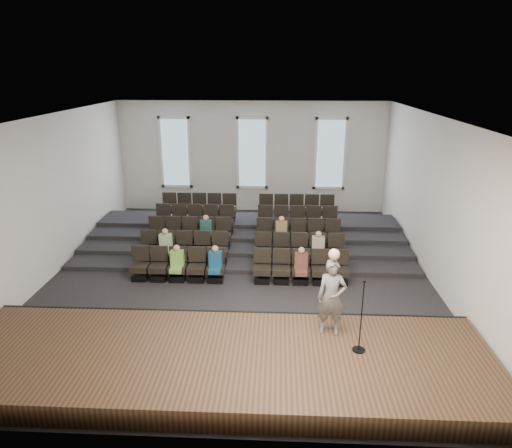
# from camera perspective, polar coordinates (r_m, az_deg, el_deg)

# --- Properties ---
(ground) EXTENTS (14.00, 14.00, 0.00)m
(ground) POSITION_cam_1_polar(r_m,az_deg,el_deg) (14.96, -1.96, -6.20)
(ground) COLOR black
(ground) RESTS_ON ground
(ceiling) EXTENTS (12.00, 14.00, 0.02)m
(ceiling) POSITION_cam_1_polar(r_m,az_deg,el_deg) (13.61, -2.20, 13.26)
(ceiling) COLOR white
(ceiling) RESTS_ON ground
(wall_back) EXTENTS (12.00, 0.04, 5.00)m
(wall_back) POSITION_cam_1_polar(r_m,az_deg,el_deg) (20.91, -0.47, 8.33)
(wall_back) COLOR silver
(wall_back) RESTS_ON ground
(wall_front) EXTENTS (12.00, 0.04, 5.00)m
(wall_front) POSITION_cam_1_polar(r_m,az_deg,el_deg) (7.63, -6.51, -11.58)
(wall_front) COLOR silver
(wall_front) RESTS_ON ground
(wall_left) EXTENTS (0.04, 14.00, 5.00)m
(wall_left) POSITION_cam_1_polar(r_m,az_deg,el_deg) (15.77, -24.47, 3.07)
(wall_left) COLOR silver
(wall_left) RESTS_ON ground
(wall_right) EXTENTS (0.04, 14.00, 5.00)m
(wall_right) POSITION_cam_1_polar(r_m,az_deg,el_deg) (14.85, 21.77, 2.53)
(wall_right) COLOR silver
(wall_right) RESTS_ON ground
(stage) EXTENTS (11.80, 3.60, 0.50)m
(stage) POSITION_cam_1_polar(r_m,az_deg,el_deg) (10.45, -4.33, -16.89)
(stage) COLOR #48351E
(stage) RESTS_ON ground
(stage_lip) EXTENTS (11.80, 0.06, 0.52)m
(stage_lip) POSITION_cam_1_polar(r_m,az_deg,el_deg) (11.92, -3.29, -11.92)
(stage_lip) COLOR black
(stage_lip) RESTS_ON ground
(risers) EXTENTS (11.80, 4.80, 0.60)m
(risers) POSITION_cam_1_polar(r_m,az_deg,el_deg) (17.81, -1.15, -1.29)
(risers) COLOR black
(risers) RESTS_ON ground
(seating_rows) EXTENTS (6.80, 4.70, 1.67)m
(seating_rows) POSITION_cam_1_polar(r_m,az_deg,el_deg) (16.12, -1.55, -1.67)
(seating_rows) COLOR black
(seating_rows) RESTS_ON ground
(windows) EXTENTS (8.44, 0.10, 3.24)m
(windows) POSITION_cam_1_polar(r_m,az_deg,el_deg) (20.80, -0.48, 8.84)
(windows) COLOR white
(windows) RESTS_ON wall_back
(audience) EXTENTS (5.45, 2.64, 1.10)m
(audience) POSITION_cam_1_polar(r_m,az_deg,el_deg) (14.93, -2.30, -2.88)
(audience) COLOR #77B147
(audience) RESTS_ON seating_rows
(speaker) EXTENTS (0.71, 0.51, 1.81)m
(speaker) POSITION_cam_1_polar(r_m,az_deg,el_deg) (10.66, 9.43, -9.03)
(speaker) COLOR #5F5D5A
(speaker) RESTS_ON stage
(mic_stand) EXTENTS (0.29, 0.29, 1.72)m
(mic_stand) POSITION_cam_1_polar(r_m,az_deg,el_deg) (10.32, 12.90, -12.79)
(mic_stand) COLOR black
(mic_stand) RESTS_ON stage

